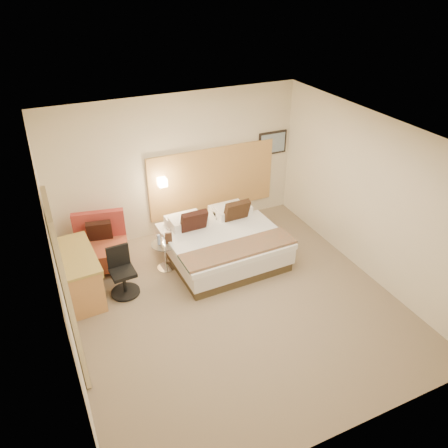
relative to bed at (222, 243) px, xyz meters
name	(u,v)px	position (x,y,z in m)	size (l,w,h in m)	color
floor	(235,303)	(-0.34, -1.23, -0.32)	(4.80, 5.00, 0.02)	#806E56
ceiling	(237,138)	(-0.34, -1.23, 2.40)	(4.80, 5.00, 0.02)	white
wall_back	(177,166)	(-0.34, 1.28, 1.04)	(4.80, 0.02, 2.70)	beige
wall_front	(349,354)	(-0.34, -3.74, 1.04)	(4.80, 0.02, 2.70)	beige
wall_left	(58,273)	(-2.75, -1.23, 1.04)	(0.02, 5.00, 2.70)	beige
wall_right	(370,197)	(2.07, -1.23, 1.04)	(0.02, 5.00, 2.70)	beige
headboard_panel	(213,180)	(0.36, 1.24, 0.64)	(2.60, 0.04, 1.30)	tan
art_frame	(272,143)	(1.68, 1.25, 1.19)	(0.62, 0.03, 0.47)	black
art_canvas	(273,143)	(1.68, 1.23, 1.19)	(0.54, 0.01, 0.39)	gray
lamp_arm	(161,181)	(-0.69, 1.19, 0.84)	(0.02, 0.02, 0.12)	silver
lamp_shade	(162,182)	(-0.69, 1.13, 0.84)	(0.15, 0.15, 0.15)	#FDEBC5
curtain	(67,292)	(-2.70, -1.48, 0.91)	(0.06, 0.90, 2.42)	beige
bottle_a	(159,240)	(-1.11, 0.12, 0.29)	(0.05, 0.05, 0.18)	#96B3E8
menu_folder	(169,238)	(-0.95, 0.09, 0.30)	(0.12, 0.05, 0.20)	#3C2518
bed	(222,243)	(0.00, 0.00, 0.00)	(1.98, 1.93, 0.94)	#403420
lounge_chair	(102,247)	(-1.99, 0.66, 0.06)	(1.01, 0.92, 0.93)	#A2664C
side_table	(165,255)	(-1.03, 0.10, -0.02)	(0.55, 0.55, 0.51)	silver
desk	(78,263)	(-2.45, -0.01, 0.31)	(0.64, 1.28, 0.78)	#A68D41
desk_chair	(123,275)	(-1.84, -0.24, 0.03)	(0.49, 0.49, 0.82)	black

